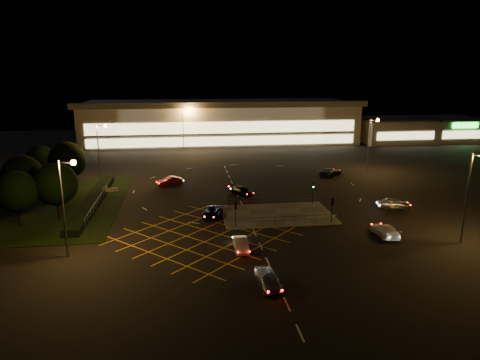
{
  "coord_description": "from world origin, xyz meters",
  "views": [
    {
      "loc": [
        -9.87,
        -54.37,
        18.29
      ],
      "look_at": [
        -1.43,
        9.43,
        2.0
      ],
      "focal_mm": 32.0,
      "sensor_mm": 36.0,
      "label": 1
    }
  ],
  "objects": [
    {
      "name": "streetlight_ne",
      "position": [
        24.44,
        20.0,
        6.56
      ],
      "size": [
        1.78,
        0.56,
        10.03
      ],
      "color": "slate",
      "rests_on": "ground"
    },
    {
      "name": "car_right_silver",
      "position": [
        18.47,
        -1.46,
        0.74
      ],
      "size": [
        4.55,
        2.41,
        1.48
      ],
      "primitive_type": "imported",
      "rotation": [
        0.0,
        0.0,
        1.41
      ],
      "color": "#AFB2B6",
      "rests_on": "ground"
    },
    {
      "name": "supermarket",
      "position": [
        0.0,
        61.95,
        5.31
      ],
      "size": [
        72.0,
        26.5,
        10.5
      ],
      "color": "beige",
      "rests_on": "ground"
    },
    {
      "name": "grass_verge",
      "position": [
        -28.0,
        6.0,
        0.04
      ],
      "size": [
        18.0,
        30.0,
        0.08
      ],
      "primitive_type": "cube",
      "color": "black",
      "rests_on": "ground"
    },
    {
      "name": "car_far_dkgrey",
      "position": [
        -1.35,
        7.94,
        0.63
      ],
      "size": [
        3.68,
        4.64,
        1.26
      ],
      "primitive_type": "imported",
      "rotation": [
        0.0,
        0.0,
        0.52
      ],
      "color": "black",
      "rests_on": "ground"
    },
    {
      "name": "tree_e",
      "position": [
        -26.0,
        0.0,
        4.64
      ],
      "size": [
        5.4,
        5.4,
        7.35
      ],
      "color": "black",
      "rests_on": "ground"
    },
    {
      "name": "streetlight_nw",
      "position": [
        -23.56,
        18.0,
        6.56
      ],
      "size": [
        1.78,
        0.56,
        10.03
      ],
      "color": "slate",
      "rests_on": "ground"
    },
    {
      "name": "ground",
      "position": [
        0.0,
        0.0,
        0.0
      ],
      "size": [
        180.0,
        180.0,
        0.0
      ],
      "primitive_type": "plane",
      "color": "black",
      "rests_on": "ground"
    },
    {
      "name": "car_east_grey",
      "position": [
        16.39,
        18.4,
        0.67
      ],
      "size": [
        5.12,
        4.75,
        1.33
      ],
      "primitive_type": "imported",
      "rotation": [
        0.0,
        0.0,
        2.26
      ],
      "color": "black",
      "rests_on": "ground"
    },
    {
      "name": "streetlight_sw",
      "position": [
        -21.56,
        -12.0,
        6.56
      ],
      "size": [
        1.78,
        0.56,
        10.03
      ],
      "color": "slate",
      "rests_on": "ground"
    },
    {
      "name": "streetlight_far_left",
      "position": [
        -9.56,
        48.0,
        6.56
      ],
      "size": [
        1.78,
        0.56,
        10.03
      ],
      "color": "slate",
      "rests_on": "ground"
    },
    {
      "name": "tree_d",
      "position": [
        -34.0,
        20.0,
        4.02
      ],
      "size": [
        4.68,
        4.68,
        6.37
      ],
      "color": "black",
      "rests_on": "ground"
    },
    {
      "name": "hedge",
      "position": [
        -23.0,
        6.0,
        0.5
      ],
      "size": [
        2.0,
        26.0,
        1.0
      ],
      "primitive_type": "cube",
      "color": "black",
      "rests_on": "ground"
    },
    {
      "name": "streetlight_se",
      "position": [
        20.44,
        -14.0,
        6.56
      ],
      "size": [
        1.78,
        0.56,
        10.03
      ],
      "color": "slate",
      "rests_on": "ground"
    },
    {
      "name": "car_approach_white",
      "position": [
        12.66,
        -10.87,
        0.68
      ],
      "size": [
        2.08,
        4.75,
        1.36
      ],
      "primitive_type": "imported",
      "rotation": [
        0.0,
        0.0,
        3.18
      ],
      "color": "#BCBCBC",
      "rests_on": "ground"
    },
    {
      "name": "car_left_blue",
      "position": [
        -6.5,
        -1.63,
        0.64
      ],
      "size": [
        3.31,
        5.03,
        1.28
      ],
      "primitive_type": "imported",
      "rotation": [
        0.0,
        0.0,
        6.01
      ],
      "color": "#0E1255",
      "rests_on": "ground"
    },
    {
      "name": "signal_nw",
      "position": [
        -4.0,
        1.99,
        2.37
      ],
      "size": [
        0.28,
        0.3,
        3.15
      ],
      "color": "black",
      "rests_on": "pedestrian_island"
    },
    {
      "name": "tree_b",
      "position": [
        -32.0,
        6.0,
        4.64
      ],
      "size": [
        5.4,
        5.4,
        7.35
      ],
      "color": "black",
      "rests_on": "ground"
    },
    {
      "name": "signal_sw",
      "position": [
        -4.0,
        -5.99,
        2.37
      ],
      "size": [
        0.28,
        0.3,
        3.15
      ],
      "rotation": [
        0.0,
        0.0,
        3.14
      ],
      "color": "black",
      "rests_on": "pedestrian_island"
    },
    {
      "name": "pedestrian_island",
      "position": [
        2.0,
        -2.0,
        0.06
      ],
      "size": [
        14.0,
        9.0,
        0.12
      ],
      "primitive_type": "cube",
      "color": "#4C4944",
      "rests_on": "ground"
    },
    {
      "name": "streetlight_far_right",
      "position": [
        30.44,
        50.0,
        6.56
      ],
      "size": [
        1.78,
        0.56,
        10.03
      ],
      "color": "slate",
      "rests_on": "ground"
    },
    {
      "name": "tree_a",
      "position": [
        -30.0,
        -2.0,
        4.33
      ],
      "size": [
        5.04,
        5.04,
        6.86
      ],
      "color": "black",
      "rests_on": "ground"
    },
    {
      "name": "signal_se",
      "position": [
        8.0,
        -5.99,
        2.37
      ],
      "size": [
        0.28,
        0.3,
        3.15
      ],
      "rotation": [
        0.0,
        0.0,
        3.14
      ],
      "color": "black",
      "rests_on": "pedestrian_island"
    },
    {
      "name": "car_circ_red",
      "position": [
        -12.43,
        15.37,
        0.7
      ],
      "size": [
        4.48,
        2.98,
        1.39
      ],
      "primitive_type": "imported",
      "rotation": [
        0.0,
        0.0,
        5.1
      ],
      "color": "maroon",
      "rests_on": "ground"
    },
    {
      "name": "tree_c",
      "position": [
        -28.0,
        14.0,
        4.95
      ],
      "size": [
        5.76,
        5.76,
        7.84
      ],
      "color": "black",
      "rests_on": "ground"
    },
    {
      "name": "car_queue_white",
      "position": [
        -4.26,
        -12.71,
        0.64
      ],
      "size": [
        1.36,
        3.86,
        1.27
      ],
      "primitive_type": "imported",
      "rotation": [
        0.0,
        0.0,
        6.28
      ],
      "color": "silver",
      "rests_on": "ground"
    },
    {
      "name": "retail_unit_a",
      "position": [
        46.0,
        53.97,
        3.21
      ],
      "size": [
        18.8,
        14.8,
        6.35
      ],
      "color": "beige",
      "rests_on": "ground"
    },
    {
      "name": "car_near_silver",
      "position": [
        -2.97,
        -20.94,
        0.74
      ],
      "size": [
        2.13,
        4.5,
        1.48
      ],
      "primitive_type": "imported",
      "rotation": [
        0.0,
        0.0,
        0.09
      ],
      "color": "#9FA1A6",
      "rests_on": "ground"
    },
    {
      "name": "signal_ne",
      "position": [
        8.0,
        1.99,
        2.37
      ],
      "size": [
        0.28,
        0.3,
        3.15
      ],
      "color": "black",
      "rests_on": "pedestrian_island"
    },
    {
      "name": "retail_unit_b",
      "position": [
        62.0,
        53.96,
        3.22
      ],
      "size": [
        14.8,
        14.8,
        6.35
      ],
      "color": "beige",
      "rests_on": "ground"
    }
  ]
}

